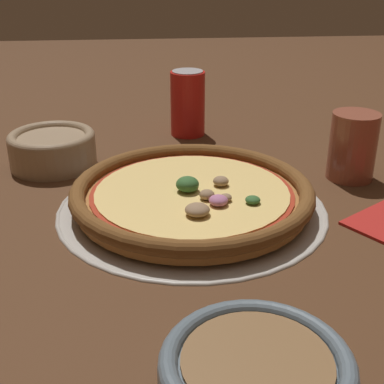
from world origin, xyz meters
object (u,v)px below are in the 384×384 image
pizza_tray (192,207)px  bowl_near (52,148)px  pizza (192,194)px  beverage_can (188,103)px  bowl_far (256,375)px  drinking_cup (353,146)px

pizza_tray → bowl_near: bearing=49.6°
pizza → beverage_can: (0.33, -0.02, 0.04)m
pizza_tray → pizza: pizza is taller
bowl_near → bowl_far: bowl_near is taller
pizza_tray → drinking_cup: drinking_cup is taller
bowl_far → beverage_can: beverage_can is taller
beverage_can → pizza_tray: bearing=176.2°
pizza → pizza_tray: bearing=25.8°
bowl_near → pizza: bearing=-130.5°
bowl_far → beverage_can: 0.68m
pizza → bowl_far: 0.35m
pizza_tray → bowl_far: bearing=-176.8°
beverage_can → bowl_near: bearing=121.0°
pizza_tray → bowl_far: bowl_far is taller
bowl_far → drinking_cup: drinking_cup is taller
bowl_near → drinking_cup: 0.49m
pizza_tray → drinking_cup: size_ratio=3.56×
pizza → drinking_cup: size_ratio=3.19×
drinking_cup → pizza_tray: bearing=108.8°
bowl_near → drinking_cup: (-0.10, -0.48, 0.02)m
bowl_near → bowl_far: 0.58m
bowl_near → beverage_can: 0.28m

